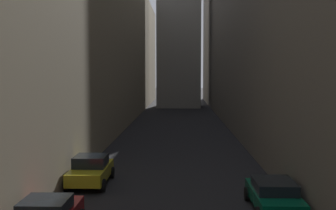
% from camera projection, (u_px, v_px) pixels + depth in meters
% --- Properties ---
extents(ground_plane, '(264.00, 264.00, 0.00)m').
position_uv_depth(ground_plane, '(177.00, 131.00, 43.99)').
color(ground_plane, black).
extents(building_block_left, '(14.32, 108.00, 19.32)m').
position_uv_depth(building_block_left, '(58.00, 38.00, 45.65)').
color(building_block_left, gray).
rests_on(building_block_left, ground).
extents(building_block_right, '(15.93, 108.00, 25.65)m').
position_uv_depth(building_block_right, '(307.00, 7.00, 44.63)').
color(building_block_right, '#60594F').
rests_on(building_block_right, ground).
extents(parked_car_left_far, '(2.04, 4.13, 1.55)m').
position_uv_depth(parked_car_left_far, '(91.00, 170.00, 22.90)').
color(parked_car_left_far, '#A59919').
rests_on(parked_car_left_far, ground).
extents(parked_car_right_far, '(2.02, 4.44, 1.35)m').
position_uv_depth(parked_car_right_far, '(274.00, 195.00, 18.46)').
color(parked_car_right_far, '#05472D').
rests_on(parked_car_right_far, ground).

